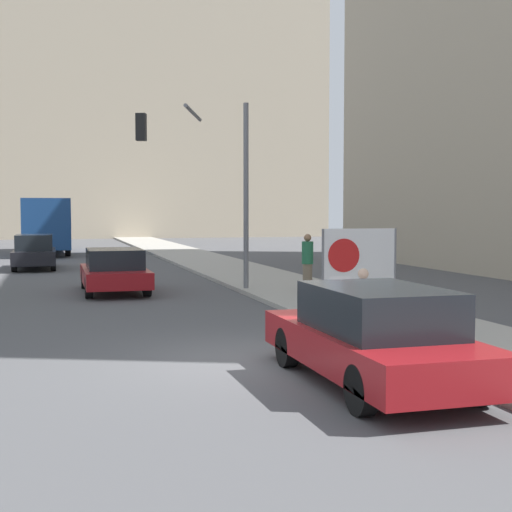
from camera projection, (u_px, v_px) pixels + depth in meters
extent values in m
plane|color=#4F4F51|center=(249.00, 360.00, 12.04)|extent=(160.00, 160.00, 0.00)
cube|color=#A8A399|center=(250.00, 275.00, 27.57)|extent=(3.55, 90.00, 0.13)
cube|color=tan|center=(62.00, 57.00, 70.36)|extent=(52.00, 12.00, 35.70)
cylinder|color=#474C56|center=(359.00, 319.00, 14.23)|extent=(0.03, 0.03, 0.48)
cylinder|color=#474C56|center=(376.00, 318.00, 14.33)|extent=(0.03, 0.03, 0.48)
cylinder|color=#474C56|center=(351.00, 316.00, 14.58)|extent=(0.03, 0.03, 0.48)
cylinder|color=#474C56|center=(368.00, 316.00, 14.68)|extent=(0.03, 0.03, 0.48)
cube|color=navy|center=(364.00, 305.00, 14.44)|extent=(0.40, 0.40, 0.02)
cube|color=navy|center=(360.00, 294.00, 14.61)|extent=(0.40, 0.02, 0.38)
cylinder|color=black|center=(367.00, 301.00, 14.28)|extent=(0.18, 0.42, 0.18)
cylinder|color=black|center=(371.00, 320.00, 14.10)|extent=(0.16, 0.16, 0.48)
cube|color=black|center=(373.00, 330.00, 14.05)|extent=(0.20, 0.28, 0.10)
cylinder|color=#9E9EA3|center=(363.00, 292.00, 14.45)|extent=(0.34, 0.34, 0.52)
sphere|color=beige|center=(363.00, 274.00, 14.43)|extent=(0.22, 0.22, 0.22)
cylinder|color=#9E9EA3|center=(350.00, 289.00, 14.28)|extent=(0.45, 0.09, 0.09)
cube|color=white|center=(340.00, 286.00, 14.22)|extent=(0.45, 0.02, 0.38)
cube|color=#AD1414|center=(341.00, 286.00, 14.21)|extent=(0.34, 0.01, 0.09)
cylinder|color=#334775|center=(337.00, 290.00, 18.14)|extent=(0.28, 0.28, 0.80)
cylinder|color=#236642|center=(337.00, 261.00, 18.09)|extent=(0.34, 0.34, 0.64)
sphere|color=tan|center=(337.00, 245.00, 18.07)|extent=(0.21, 0.21, 0.21)
cylinder|color=#756651|center=(307.00, 278.00, 21.09)|extent=(0.28, 0.28, 0.84)
cylinder|color=#236642|center=(308.00, 253.00, 21.05)|extent=(0.34, 0.34, 0.67)
sphere|color=#936B4C|center=(308.00, 238.00, 21.02)|extent=(0.22, 0.22, 0.22)
cylinder|color=slate|center=(323.00, 269.00, 17.28)|extent=(0.06, 0.06, 1.97)
cylinder|color=slate|center=(395.00, 268.00, 17.81)|extent=(0.06, 0.06, 1.97)
cube|color=white|center=(359.00, 266.00, 17.55)|extent=(1.93, 0.02, 1.87)
cylinder|color=red|center=(344.00, 255.00, 17.39)|extent=(0.82, 0.01, 0.82)
cylinder|color=slate|center=(246.00, 196.00, 22.12)|extent=(0.16, 0.16, 5.74)
cylinder|color=slate|center=(193.00, 113.00, 22.05)|extent=(1.16, 3.13, 0.11)
cube|color=black|center=(141.00, 127.00, 22.15)|extent=(0.38, 0.38, 0.84)
sphere|color=green|center=(141.00, 136.00, 22.17)|extent=(0.18, 0.18, 0.18)
cube|color=maroon|center=(372.00, 347.00, 10.33)|extent=(1.85, 4.64, 0.54)
cube|color=black|center=(378.00, 309.00, 10.12)|extent=(1.59, 2.41, 0.63)
cylinder|color=black|center=(287.00, 347.00, 11.50)|extent=(0.22, 0.64, 0.64)
cylinder|color=black|center=(379.00, 342.00, 11.95)|extent=(0.22, 0.64, 0.64)
cylinder|color=black|center=(362.00, 390.00, 8.74)|extent=(0.22, 0.64, 0.64)
cylinder|color=black|center=(478.00, 381.00, 9.19)|extent=(0.22, 0.64, 0.64)
cube|color=maroon|center=(114.00, 276.00, 22.17)|extent=(1.90, 4.46, 0.49)
cube|color=black|center=(115.00, 259.00, 21.96)|extent=(1.63, 2.32, 0.60)
cylinder|color=black|center=(85.00, 279.00, 23.28)|extent=(0.22, 0.64, 0.64)
cylinder|color=black|center=(136.00, 278.00, 23.74)|extent=(0.22, 0.64, 0.64)
cylinder|color=black|center=(89.00, 287.00, 20.63)|extent=(0.22, 0.64, 0.64)
cylinder|color=black|center=(147.00, 286.00, 21.09)|extent=(0.22, 0.64, 0.64)
cube|color=black|center=(35.00, 256.00, 31.29)|extent=(1.79, 4.54, 0.58)
cube|color=black|center=(34.00, 242.00, 31.08)|extent=(1.54, 2.36, 0.67)
cylinder|color=black|center=(17.00, 260.00, 32.44)|extent=(0.22, 0.64, 0.64)
cylinder|color=black|center=(53.00, 259.00, 32.87)|extent=(0.22, 0.64, 0.64)
cylinder|color=black|center=(14.00, 264.00, 29.74)|extent=(0.22, 0.64, 0.64)
cylinder|color=black|center=(53.00, 264.00, 30.17)|extent=(0.22, 0.64, 0.64)
cube|color=navy|center=(47.00, 223.00, 42.96)|extent=(2.57, 10.50, 2.81)
cube|color=black|center=(47.00, 220.00, 42.95)|extent=(2.59, 9.98, 0.91)
cylinder|color=black|center=(29.00, 243.00, 45.85)|extent=(0.30, 1.04, 1.04)
cylinder|color=black|center=(66.00, 242.00, 46.48)|extent=(0.30, 1.04, 1.04)
cylinder|color=black|center=(26.00, 248.00, 39.60)|extent=(0.30, 1.04, 1.04)
cylinder|color=black|center=(68.00, 247.00, 40.23)|extent=(0.30, 1.04, 1.04)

